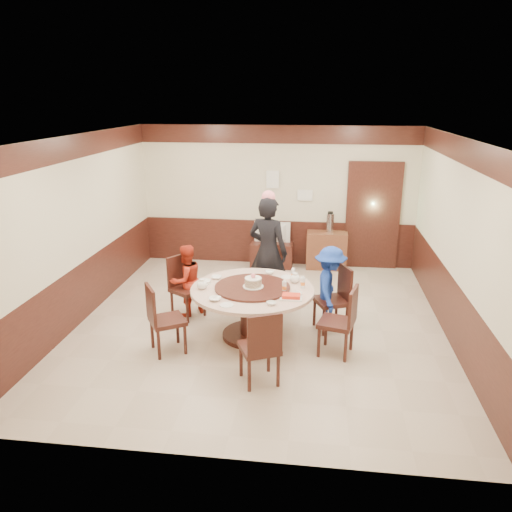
# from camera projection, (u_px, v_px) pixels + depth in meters

# --- Properties ---
(room) EXTENTS (6.00, 6.04, 2.84)m
(room) POSITION_uv_depth(u_px,v_px,m) (261.00, 257.00, 7.33)
(room) COLOR #C4AF9D
(room) RESTS_ON ground
(banquet_table) EXTENTS (1.74, 1.74, 0.78)m
(banquet_table) POSITION_uv_depth(u_px,v_px,m) (252.00, 302.00, 7.09)
(banquet_table) COLOR #391712
(banquet_table) RESTS_ON ground
(chair_0) EXTENTS (0.58, 0.58, 0.97)m
(chair_0) POSITION_uv_depth(u_px,v_px,m) (332.00, 310.00, 7.40)
(chair_0) COLOR #391712
(chair_0) RESTS_ON ground
(chair_1) EXTENTS (0.49, 0.50, 0.97)m
(chair_1) POSITION_uv_depth(u_px,v_px,m) (271.00, 285.00, 8.37)
(chair_1) COLOR #391712
(chair_1) RESTS_ON ground
(chair_2) EXTENTS (0.61, 0.61, 0.97)m
(chair_2) POSITION_uv_depth(u_px,v_px,m) (187.00, 298.00, 7.85)
(chair_2) COLOR #391712
(chair_2) RESTS_ON ground
(chair_3) EXTENTS (0.61, 0.61, 0.97)m
(chair_3) POSITION_uv_depth(u_px,v_px,m) (166.00, 331.00, 6.74)
(chair_3) COLOR #391712
(chair_3) RESTS_ON ground
(chair_4) EXTENTS (0.58, 0.59, 0.97)m
(chair_4) POSITION_uv_depth(u_px,v_px,m) (260.00, 360.00, 6.00)
(chair_4) COLOR #391712
(chair_4) RESTS_ON ground
(chair_5) EXTENTS (0.55, 0.54, 0.97)m
(chair_5) POSITION_uv_depth(u_px,v_px,m) (337.00, 333.00, 6.68)
(chair_5) COLOR #391712
(chair_5) RESTS_ON ground
(person_standing) EXTENTS (0.78, 0.65, 1.84)m
(person_standing) POSITION_uv_depth(u_px,v_px,m) (268.00, 252.00, 8.07)
(person_standing) COLOR black
(person_standing) RESTS_ON ground
(person_red) EXTENTS (0.70, 0.71, 1.15)m
(person_red) POSITION_uv_depth(u_px,v_px,m) (186.00, 280.00, 7.82)
(person_red) COLOR #B52A18
(person_red) RESTS_ON ground
(person_blue) EXTENTS (0.49, 0.82, 1.26)m
(person_blue) POSITION_uv_depth(u_px,v_px,m) (330.00, 288.00, 7.36)
(person_blue) COLOR #18379D
(person_blue) RESTS_ON ground
(birthday_cake) EXTENTS (0.29, 0.29, 0.20)m
(birthday_cake) POSITION_uv_depth(u_px,v_px,m) (253.00, 282.00, 6.97)
(birthday_cake) COLOR white
(birthday_cake) RESTS_ON banquet_table
(teapot_left) EXTENTS (0.17, 0.15, 0.13)m
(teapot_left) POSITION_uv_depth(u_px,v_px,m) (202.00, 285.00, 6.99)
(teapot_left) COLOR white
(teapot_left) RESTS_ON banquet_table
(teapot_right) EXTENTS (0.17, 0.15, 0.13)m
(teapot_right) POSITION_uv_depth(u_px,v_px,m) (295.00, 279.00, 7.22)
(teapot_right) COLOR white
(teapot_right) RESTS_ON banquet_table
(bowl_0) EXTENTS (0.15, 0.15, 0.04)m
(bowl_0) POSITION_uv_depth(u_px,v_px,m) (216.00, 277.00, 7.39)
(bowl_0) COLOR white
(bowl_0) RESTS_ON banquet_table
(bowl_1) EXTENTS (0.13, 0.13, 0.04)m
(bowl_1) POSITION_uv_depth(u_px,v_px,m) (271.00, 303.00, 6.46)
(bowl_1) COLOR white
(bowl_1) RESTS_ON banquet_table
(bowl_2) EXTENTS (0.16, 0.16, 0.04)m
(bowl_2) POSITION_uv_depth(u_px,v_px,m) (215.00, 299.00, 6.60)
(bowl_2) COLOR white
(bowl_2) RESTS_ON banquet_table
(bowl_3) EXTENTS (0.14, 0.14, 0.04)m
(bowl_3) POSITION_uv_depth(u_px,v_px,m) (297.00, 294.00, 6.77)
(bowl_3) COLOR white
(bowl_3) RESTS_ON banquet_table
(bowl_4) EXTENTS (0.16, 0.16, 0.04)m
(bowl_4) POSITION_uv_depth(u_px,v_px,m) (205.00, 281.00, 7.23)
(bowl_4) COLOR white
(bowl_4) RESTS_ON banquet_table
(bowl_5) EXTENTS (0.14, 0.14, 0.04)m
(bowl_5) POSITION_uv_depth(u_px,v_px,m) (270.00, 272.00, 7.60)
(bowl_5) COLOR white
(bowl_5) RESTS_ON banquet_table
(saucer_near) EXTENTS (0.18, 0.18, 0.01)m
(saucer_near) POSITION_uv_depth(u_px,v_px,m) (227.00, 305.00, 6.44)
(saucer_near) COLOR white
(saucer_near) RESTS_ON banquet_table
(saucer_far) EXTENTS (0.18, 0.18, 0.01)m
(saucer_far) POSITION_uv_depth(u_px,v_px,m) (287.00, 277.00, 7.44)
(saucer_far) COLOR white
(saucer_far) RESTS_ON banquet_table
(shrimp_platter) EXTENTS (0.30, 0.20, 0.06)m
(shrimp_platter) POSITION_uv_depth(u_px,v_px,m) (291.00, 297.00, 6.65)
(shrimp_platter) COLOR white
(shrimp_platter) RESTS_ON banquet_table
(bottle_0) EXTENTS (0.06, 0.06, 0.16)m
(bottle_0) POSITION_uv_depth(u_px,v_px,m) (284.00, 287.00, 6.85)
(bottle_0) COLOR white
(bottle_0) RESTS_ON banquet_table
(bottle_1) EXTENTS (0.06, 0.06, 0.16)m
(bottle_1) POSITION_uv_depth(u_px,v_px,m) (303.00, 283.00, 7.00)
(bottle_1) COLOR white
(bottle_1) RESTS_ON banquet_table
(bottle_2) EXTENTS (0.06, 0.06, 0.16)m
(bottle_2) POSITION_uv_depth(u_px,v_px,m) (293.00, 274.00, 7.34)
(bottle_2) COLOR white
(bottle_2) RESTS_ON banquet_table
(tv_stand) EXTENTS (0.85, 0.45, 0.50)m
(tv_stand) POSITION_uv_depth(u_px,v_px,m) (272.00, 254.00, 10.17)
(tv_stand) COLOR #391712
(tv_stand) RESTS_ON ground
(television) EXTENTS (0.73, 0.10, 0.42)m
(television) POSITION_uv_depth(u_px,v_px,m) (272.00, 233.00, 10.03)
(television) COLOR #959598
(television) RESTS_ON tv_stand
(side_cabinet) EXTENTS (0.80, 0.40, 0.75)m
(side_cabinet) POSITION_uv_depth(u_px,v_px,m) (326.00, 250.00, 10.03)
(side_cabinet) COLOR brown
(side_cabinet) RESTS_ON ground
(thermos) EXTENTS (0.15, 0.15, 0.38)m
(thermos) POSITION_uv_depth(u_px,v_px,m) (330.00, 223.00, 9.85)
(thermos) COLOR silver
(thermos) RESTS_ON side_cabinet
(notice_left) EXTENTS (0.25, 0.00, 0.35)m
(notice_left) POSITION_uv_depth(u_px,v_px,m) (273.00, 180.00, 9.91)
(notice_left) COLOR white
(notice_left) RESTS_ON room
(notice_right) EXTENTS (0.30, 0.00, 0.22)m
(notice_right) POSITION_uv_depth(u_px,v_px,m) (305.00, 195.00, 9.92)
(notice_right) COLOR white
(notice_right) RESTS_ON room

